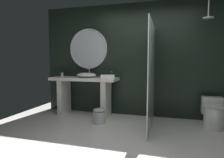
% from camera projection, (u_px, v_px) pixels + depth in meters
% --- Properties ---
extents(ground_plane, '(5.76, 5.76, 0.00)m').
position_uv_depth(ground_plane, '(122.00, 150.00, 2.83)').
color(ground_plane, silver).
extents(back_wall_panel, '(4.80, 0.10, 2.60)m').
position_uv_depth(back_wall_panel, '(141.00, 60.00, 4.53)').
color(back_wall_panel, black).
rests_on(back_wall_panel, ground_plane).
extents(vanity_counter, '(1.58, 0.55, 0.90)m').
position_uv_depth(vanity_counter, '(84.00, 90.00, 4.61)').
color(vanity_counter, silver).
rests_on(vanity_counter, ground_plane).
extents(vessel_sink, '(0.47, 0.39, 0.21)m').
position_uv_depth(vessel_sink, '(86.00, 75.00, 4.59)').
color(vessel_sink, white).
rests_on(vessel_sink, vanity_counter).
extents(tumbler_cup, '(0.06, 0.06, 0.10)m').
position_uv_depth(tumbler_cup, '(62.00, 75.00, 4.69)').
color(tumbler_cup, silver).
rests_on(tumbler_cup, vanity_counter).
extents(soap_dispenser, '(0.05, 0.05, 0.15)m').
position_uv_depth(soap_dispenser, '(112.00, 75.00, 4.44)').
color(soap_dispenser, black).
rests_on(soap_dispenser, vanity_counter).
extents(round_wall_mirror, '(0.98, 0.05, 0.98)m').
position_uv_depth(round_wall_mirror, '(88.00, 49.00, 4.77)').
color(round_wall_mirror, '#B7B7BC').
extents(shower_glass_panel, '(0.02, 1.49, 1.99)m').
position_uv_depth(shower_glass_panel, '(152.00, 76.00, 3.71)').
color(shower_glass_panel, silver).
rests_on(shower_glass_panel, ground_plane).
extents(rain_shower_head, '(0.20, 0.20, 0.41)m').
position_uv_depth(rain_shower_head, '(208.00, 16.00, 3.71)').
color(rain_shower_head, '#B7B7BC').
extents(toilet, '(0.41, 0.60, 0.56)m').
position_uv_depth(toilet, '(214.00, 114.00, 3.76)').
color(toilet, white).
rests_on(toilet, ground_plane).
extents(waste_bin, '(0.25, 0.25, 0.32)m').
position_uv_depth(waste_bin, '(99.00, 116.00, 4.00)').
color(waste_bin, '#B7B7BC').
rests_on(waste_bin, ground_plane).
extents(folded_hand_towel, '(0.34, 0.26, 0.08)m').
position_uv_depth(folded_hand_towel, '(108.00, 77.00, 4.24)').
color(folded_hand_towel, white).
rests_on(folded_hand_towel, vanity_counter).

